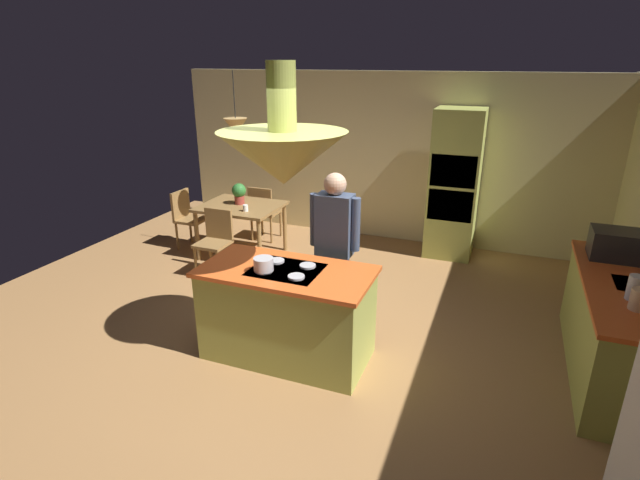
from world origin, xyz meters
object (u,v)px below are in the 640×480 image
dining_table (241,212)px  cup_on_table (246,208)px  kitchen_island (287,313)px  oven_tower (454,185)px  cooking_pot_on_cooktop (263,264)px  chair_by_back_wall (263,209)px  canister_flour (639,300)px  canister_sugar (635,288)px  chair_at_corner (187,215)px  potted_plant_on_table (239,192)px  microwave_on_counter (617,245)px  person_at_island (334,242)px  chair_facing_island (216,237)px

dining_table → cup_on_table: (0.21, -0.23, 0.14)m
kitchen_island → oven_tower: oven_tower is taller
oven_tower → cooking_pot_on_cooktop: 3.60m
chair_by_back_wall → canister_flour: size_ratio=5.16×
dining_table → canister_sugar: 4.83m
kitchen_island → dining_table: 2.71m
chair_at_corner → potted_plant_on_table: potted_plant_on_table is taller
oven_tower → microwave_on_counter: (1.74, -1.84, -0.00)m
dining_table → canister_flour: bearing=-21.6°
person_at_island → kitchen_island: bearing=-108.5°
chair_by_back_wall → canister_flour: canister_flour is taller
person_at_island → cup_on_table: 2.09m
chair_at_corner → canister_sugar: canister_sugar is taller
person_at_island → cup_on_table: person_at_island is taller
chair_by_back_wall → cooking_pot_on_cooktop: size_ratio=4.83×
cup_on_table → canister_flour: 4.61m
chair_by_back_wall → canister_sugar: canister_sugar is taller
dining_table → chair_facing_island: size_ratio=1.28×
kitchen_island → canister_flour: size_ratio=9.49×
person_at_island → microwave_on_counter: (2.61, 0.72, 0.08)m
person_at_island → chair_by_back_wall: bearing=132.5°
chair_facing_island → potted_plant_on_table: 0.85m
kitchen_island → chair_by_back_wall: 3.26m
dining_table → microwave_on_counter: microwave_on_counter is taller
oven_tower → potted_plant_on_table: (-2.84, -1.09, -0.12)m
cup_on_table → chair_by_back_wall: bearing=103.2°
cooking_pot_on_cooktop → oven_tower: bearing=69.5°
cooking_pot_on_cooktop → chair_at_corner: bearing=138.0°
cup_on_table → canister_sugar: size_ratio=0.44×
chair_by_back_wall → chair_at_corner: size_ratio=1.00×
chair_by_back_wall → cup_on_table: bearing=103.2°
potted_plant_on_table → microwave_on_counter: bearing=-9.3°
oven_tower → chair_at_corner: (-3.74, -1.14, -0.54)m
canister_flour → chair_by_back_wall: bearing=151.3°
dining_table → microwave_on_counter: (4.54, -0.70, 0.38)m
potted_plant_on_table → canister_sugar: 4.88m
canister_flour → canister_sugar: 0.18m
oven_tower → person_at_island: (-0.87, -2.56, -0.08)m
cup_on_table → canister_flour: size_ratio=0.53×
dining_table → canister_flour: 4.90m
chair_by_back_wall → cup_on_table: chair_by_back_wall is taller
potted_plant_on_table → cooking_pot_on_cooktop: bearing=-55.3°
oven_tower → chair_by_back_wall: 2.89m
oven_tower → chair_by_back_wall: bearing=-170.6°
chair_by_back_wall → microwave_on_counter: bearing=163.1°
kitchen_island → chair_at_corner: (-2.64, 2.10, 0.05)m
microwave_on_counter → potted_plant_on_table: bearing=170.7°
kitchen_island → canister_flour: bearing=6.0°
chair_by_back_wall → cup_on_table: size_ratio=9.67×
oven_tower → chair_facing_island: size_ratio=2.41×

